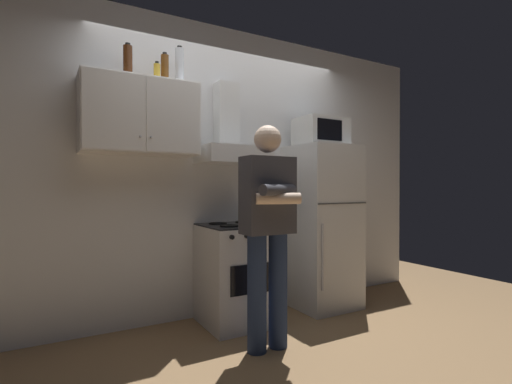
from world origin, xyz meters
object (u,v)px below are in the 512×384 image
at_px(cooking_pot, 257,218).
at_px(bottle_vodka_clear, 180,67).
at_px(person_standing, 268,227).
at_px(bottle_beer_brown, 165,69).
at_px(bottle_rum_dark, 128,61).
at_px(stove_oven, 237,273).
at_px(range_hood, 231,142).
at_px(upper_cabinet, 140,117).
at_px(refrigerator, 322,226).
at_px(bottle_spice_jar, 157,72).
at_px(microwave, 321,132).

bearing_deg(cooking_pot, bottle_vodka_clear, 155.88).
xyz_separation_m(person_standing, cooking_pot, (0.18, 0.49, 0.03)).
xyz_separation_m(bottle_beer_brown, bottle_rum_dark, (-0.29, 0.00, 0.01)).
distance_m(person_standing, bottle_rum_dark, 1.70).
relative_size(stove_oven, range_hood, 1.17).
bearing_deg(cooking_pot, upper_cabinet, 165.27).
relative_size(person_standing, cooking_pot, 5.67).
distance_m(stove_oven, refrigerator, 1.02).
height_order(stove_oven, bottle_spice_jar, bottle_spice_jar).
height_order(stove_oven, bottle_vodka_clear, bottle_vodka_clear).
xyz_separation_m(range_hood, microwave, (0.95, -0.11, 0.14)).
distance_m(upper_cabinet, cooking_pot, 1.27).
relative_size(refrigerator, person_standing, 0.98).
bearing_deg(bottle_rum_dark, cooking_pot, -13.41).
height_order(refrigerator, bottle_rum_dark, bottle_rum_dark).
xyz_separation_m(upper_cabinet, bottle_spice_jar, (0.13, -0.03, 0.37)).
height_order(refrigerator, person_standing, person_standing).
xyz_separation_m(refrigerator, bottle_rum_dark, (-1.84, 0.12, 1.38)).
height_order(person_standing, bottle_vodka_clear, bottle_vodka_clear).
bearing_deg(bottle_spice_jar, person_standing, -48.48).
height_order(bottle_beer_brown, bottle_vodka_clear, bottle_vodka_clear).
distance_m(range_hood, bottle_beer_brown, 0.83).
distance_m(stove_oven, bottle_beer_brown, 1.84).
height_order(upper_cabinet, bottle_vodka_clear, bottle_vodka_clear).
relative_size(stove_oven, bottle_rum_dark, 3.26).
bearing_deg(bottle_vodka_clear, refrigerator, -5.95).
distance_m(microwave, bottle_beer_brown, 1.61).
height_order(person_standing, cooking_pot, person_standing).
bearing_deg(bottle_vodka_clear, bottle_beer_brown, -169.26).
bearing_deg(bottle_rum_dark, stove_oven, -7.96).
xyz_separation_m(bottle_spice_jar, bottle_beer_brown, (0.07, 0.03, 0.05)).
distance_m(refrigerator, cooking_pot, 0.84).
xyz_separation_m(bottle_spice_jar, bottle_vodka_clear, (0.20, 0.05, 0.09)).
bearing_deg(bottle_spice_jar, bottle_vodka_clear, 13.94).
bearing_deg(bottle_beer_brown, person_standing, -52.87).
xyz_separation_m(microwave, bottle_spice_jar, (-1.62, 0.08, 0.38)).
height_order(refrigerator, bottle_beer_brown, bottle_beer_brown).
relative_size(cooking_pot, bottle_vodka_clear, 0.87).
bearing_deg(bottle_spice_jar, range_hood, 2.46).
bearing_deg(person_standing, upper_cabinet, 135.74).
bearing_deg(bottle_rum_dark, bottle_beer_brown, -0.37).
distance_m(person_standing, bottle_vodka_clear, 1.57).
height_order(bottle_beer_brown, bottle_rum_dark, bottle_rum_dark).
height_order(stove_oven, cooking_pot, cooking_pot).
relative_size(microwave, cooking_pot, 1.66).
relative_size(stove_oven, bottle_vodka_clear, 2.63).
distance_m(range_hood, bottle_rum_dark, 1.07).
distance_m(stove_oven, range_hood, 1.17).
relative_size(refrigerator, microwave, 3.33).
bearing_deg(bottle_spice_jar, stove_oven, -8.26).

